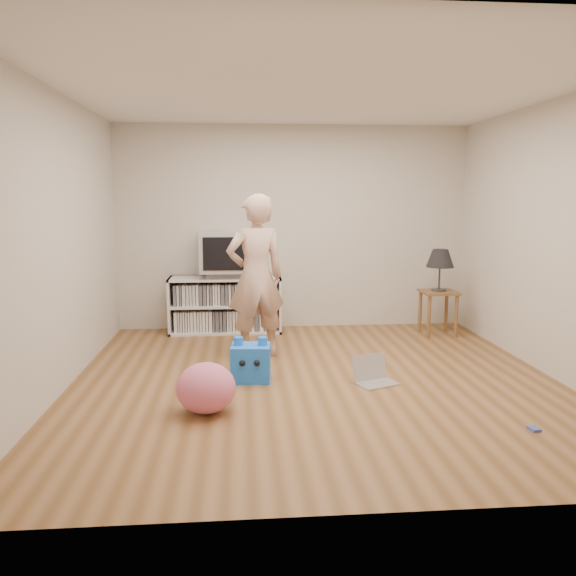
# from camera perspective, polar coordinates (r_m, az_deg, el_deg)

# --- Properties ---
(ground) EXTENTS (4.50, 4.50, 0.00)m
(ground) POSITION_cam_1_polar(r_m,az_deg,el_deg) (5.31, 2.79, -9.34)
(ground) COLOR brown
(ground) RESTS_ON ground
(walls) EXTENTS (4.52, 4.52, 2.60)m
(walls) POSITION_cam_1_polar(r_m,az_deg,el_deg) (5.05, 2.91, 4.78)
(walls) COLOR beige
(walls) RESTS_ON ground
(ceiling) EXTENTS (4.50, 4.50, 0.01)m
(ceiling) POSITION_cam_1_polar(r_m,az_deg,el_deg) (5.12, 3.03, 19.44)
(ceiling) COLOR white
(ceiling) RESTS_ON walls
(media_unit) EXTENTS (1.40, 0.45, 0.70)m
(media_unit) POSITION_cam_1_polar(r_m,az_deg,el_deg) (7.16, -6.38, -1.66)
(media_unit) COLOR white
(media_unit) RESTS_ON ground
(dvd_deck) EXTENTS (0.45, 0.35, 0.07)m
(dvd_deck) POSITION_cam_1_polar(r_m,az_deg,el_deg) (7.08, -6.43, 1.38)
(dvd_deck) COLOR gray
(dvd_deck) RESTS_ON media_unit
(crt_tv) EXTENTS (0.60, 0.53, 0.50)m
(crt_tv) POSITION_cam_1_polar(r_m,az_deg,el_deg) (7.05, -6.48, 3.68)
(crt_tv) COLOR #A2A2A7
(crt_tv) RESTS_ON dvd_deck
(side_table) EXTENTS (0.42, 0.42, 0.55)m
(side_table) POSITION_cam_1_polar(r_m,az_deg,el_deg) (7.19, 15.02, -1.34)
(side_table) COLOR brown
(side_table) RESTS_ON ground
(table_lamp) EXTENTS (0.34, 0.34, 0.52)m
(table_lamp) POSITION_cam_1_polar(r_m,az_deg,el_deg) (7.11, 15.20, 2.83)
(table_lamp) COLOR #333333
(table_lamp) RESTS_ON side_table
(person) EXTENTS (0.72, 0.58, 1.73)m
(person) POSITION_cam_1_polar(r_m,az_deg,el_deg) (5.91, -3.31, 1.14)
(person) COLOR #D6AC92
(person) RESTS_ON ground
(laptop) EXTENTS (0.44, 0.40, 0.25)m
(laptop) POSITION_cam_1_polar(r_m,az_deg,el_deg) (5.29, 8.62, -8.77)
(laptop) COLOR silver
(laptop) RESTS_ON ground
(playing_cards) EXTENTS (0.08, 0.10, 0.02)m
(playing_cards) POSITION_cam_1_polar(r_m,az_deg,el_deg) (4.61, 23.72, -12.97)
(playing_cards) COLOR #4258B0
(playing_cards) RESTS_ON ground
(plush_blue) EXTENTS (0.38, 0.34, 0.41)m
(plush_blue) POSITION_cam_1_polar(r_m,az_deg,el_deg) (5.27, -3.81, -7.51)
(plush_blue) COLOR blue
(plush_blue) RESTS_ON ground
(plush_pink) EXTENTS (0.62, 0.62, 0.40)m
(plush_pink) POSITION_cam_1_polar(r_m,az_deg,el_deg) (4.54, -8.33, -10.01)
(plush_pink) COLOR #DA6185
(plush_pink) RESTS_ON ground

